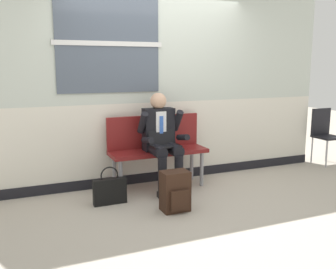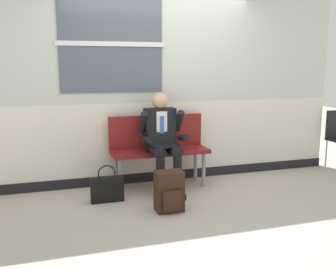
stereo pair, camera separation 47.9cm
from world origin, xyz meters
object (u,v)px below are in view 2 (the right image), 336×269
bench_with_person (158,145)px  backpack (169,192)px  handbag (107,188)px  person_seated (163,139)px

bench_with_person → backpack: 0.99m
backpack → handbag: (-0.62, 0.49, -0.06)m
person_seated → backpack: person_seated is taller
person_seated → handbag: size_ratio=2.79×
person_seated → handbag: person_seated is taller
bench_with_person → backpack: size_ratio=2.83×
bench_with_person → handbag: (-0.76, -0.42, -0.40)m
bench_with_person → backpack: bench_with_person is taller
backpack → handbag: bearing=141.7°
backpack → handbag: backpack is taller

